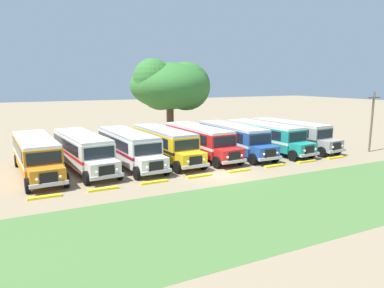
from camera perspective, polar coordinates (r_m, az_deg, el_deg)
name	(u,v)px	position (r m, az deg, el deg)	size (l,w,h in m)	color
ground_plane	(221,175)	(27.17, 4.70, -4.99)	(220.00, 220.00, 0.00)	#937F60
foreground_grass_strip	(284,203)	(21.61, 14.81, -9.34)	(80.00, 9.42, 0.01)	#4C7538
parked_bus_slot_0	(36,154)	(29.55, -24.02, -1.46)	(3.33, 10.94, 2.82)	orange
parked_bus_slot_1	(83,149)	(30.03, -17.34, -0.86)	(3.69, 10.99, 2.82)	silver
parked_bus_slot_2	(129,146)	(30.54, -10.28, -0.38)	(3.24, 10.92, 2.82)	silver
parked_bus_slot_3	(164,143)	(31.93, -4.54, 0.22)	(3.14, 10.90, 2.82)	yellow
parked_bus_slot_4	(199,140)	(33.44, 1.20, 0.70)	(3.05, 10.89, 2.82)	red
parked_bus_slot_5	(234,138)	(34.89, 6.79, 1.03)	(2.74, 10.85, 2.82)	#23519E
parked_bus_slot_6	(265,136)	(36.77, 11.86, 1.36)	(3.41, 10.95, 2.82)	teal
parked_bus_slot_7	(291,133)	(39.04, 15.75, 1.70)	(3.63, 10.98, 2.82)	#9E9993
curb_wheelstop_0	(45,197)	(23.62, -22.85, -7.94)	(2.00, 0.36, 0.15)	yellow
curb_wheelstop_1	(103,189)	(24.06, -14.25, -7.11)	(2.00, 0.36, 0.15)	yellow
curb_wheelstop_2	(154,182)	(25.01, -6.15, -6.18)	(2.00, 0.36, 0.15)	yellow
curb_wheelstop_3	(199,176)	(26.42, 1.18, -5.23)	(2.00, 0.36, 0.15)	yellow
curb_wheelstop_4	(239,171)	(28.22, 7.67, -4.31)	(2.00, 0.36, 0.15)	yellow
curb_wheelstop_5	(275,166)	(30.34, 13.30, -3.47)	(2.00, 0.36, 0.15)	yellow
curb_wheelstop_6	(307,161)	(32.71, 18.14, -2.72)	(2.00, 0.36, 0.15)	yellow
curb_wheelstop_7	(335,158)	(35.29, 22.30, -2.05)	(2.00, 0.36, 0.15)	yellow
broad_shade_tree	(170,86)	(46.22, -3.52, 9.43)	(11.19, 11.18, 9.84)	brown
utility_pole	(372,120)	(39.65, 27.23, 3.54)	(1.80, 0.20, 6.07)	brown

